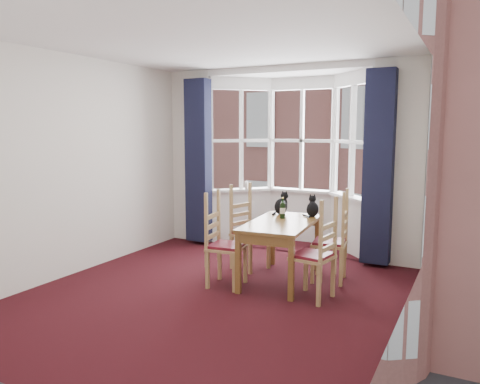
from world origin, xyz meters
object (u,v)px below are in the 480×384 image
Objects in this scene: chair_right_far at (337,244)px; candle_tall at (246,185)px; chair_right_near at (320,258)px; cat_right at (313,208)px; cat_left at (281,205)px; dining_table at (281,229)px; chair_left_far at (245,233)px; chair_left_near at (220,247)px; wine_bottle at (283,209)px.

candle_tall is at bearing 143.75° from chair_right_far.
chair_right_near is 3.14× the size of cat_right.
chair_right_far is at bearing -13.50° from cat_left.
candle_tall is at bearing 127.79° from dining_table.
cat_right reaches higher than chair_left_far.
chair_right_far reaches higher than dining_table.
cat_left is at bearing 166.50° from chair_right_far.
chair_right_far is 2.45m from candle_tall.
chair_right_far is at bearing 32.35° from chair_left_near.
chair_right_near is at bearing -34.13° from dining_table.
dining_table is 4.43× the size of cat_left.
chair_right_near is 1.08m from cat_right.
candle_tall is (-1.26, 1.51, 0.07)m from wine_bottle.
candle_tall reaches higher than chair_right_far.
wine_bottle reaches higher than candle_tall.
cat_left is at bearing 67.49° from chair_left_near.
chair_right_far is 0.59m from cat_right.
dining_table is 0.30m from wine_bottle.
candle_tall is (-1.56, 1.21, 0.08)m from cat_right.
cat_right is (-0.40, 0.92, 0.38)m from chair_right_near.
wine_bottle is (-0.06, 0.20, 0.21)m from dining_table.
chair_left_near is 3.42× the size of wine_bottle.
wine_bottle reaches higher than chair_right_near.
chair_left_far is 3.42× the size of wine_bottle.
chair_left_far and chair_right_near have the same top height.
cat_left is at bearing -177.73° from cat_right.
cat_right is (0.23, 0.49, 0.21)m from dining_table.
dining_table is 2.18m from candle_tall.
dining_table is 0.56m from cat_left.
dining_table is at bearing -67.96° from cat_left.
dining_table is at bearing 39.41° from chair_left_near.
dining_table is at bearing -52.21° from candle_tall.
chair_right_far is at bearing 24.40° from dining_table.
cat_right is at bearing 64.84° from dining_table.
cat_right is (-0.39, 0.21, 0.38)m from chair_right_far.
chair_right_near is 2.89× the size of cat_left.
chair_right_far is 3.14× the size of cat_right.
candle_tall is at bearing 142.05° from cat_right.
wine_bottle reaches higher than dining_table.
wine_bottle is (-0.68, -0.08, 0.39)m from chair_right_far.
cat_left reaches higher than chair_right_far.
cat_left reaches higher than chair_right_near.
chair_right_near is (1.28, -0.74, 0.00)m from chair_left_far.
chair_left_far is 1.00× the size of chair_right_near.
wine_bottle is at bearing -10.88° from chair_left_far.
cat_left is at bearing -47.42° from candle_tall.
cat_right is at bearing -37.95° from candle_tall.
chair_left_near is at bearing -147.65° from chair_right_far.
wine_bottle reaches higher than chair_left_far.
candle_tall is at bearing 132.49° from chair_right_near.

